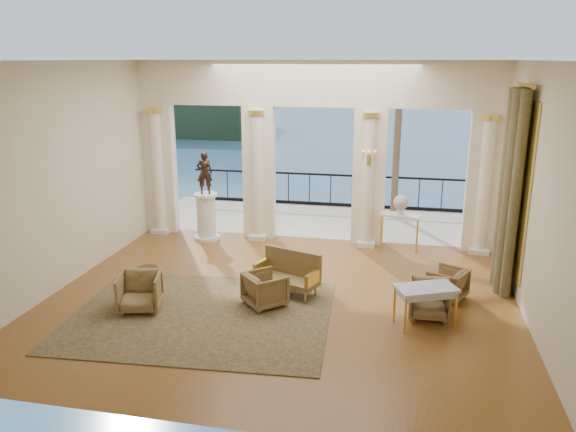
% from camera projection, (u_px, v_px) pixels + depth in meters
% --- Properties ---
extents(floor, '(9.00, 9.00, 0.00)m').
position_uv_depth(floor, '(280.00, 300.00, 10.92)').
color(floor, '#50270B').
rests_on(floor, ground).
extents(room_walls, '(9.00, 9.00, 9.00)m').
position_uv_depth(room_walls, '(265.00, 164.00, 9.09)').
color(room_walls, beige).
rests_on(room_walls, ground).
extents(arcade, '(9.00, 0.56, 4.50)m').
position_uv_depth(arcade, '(313.00, 140.00, 13.82)').
color(arcade, '#F8E8CC').
rests_on(arcade, ground).
extents(terrace, '(10.00, 3.60, 0.10)m').
position_uv_depth(terrace, '(323.00, 221.00, 16.40)').
color(terrace, '#B8AA97').
rests_on(terrace, ground).
extents(balustrade, '(9.00, 0.06, 1.03)m').
position_uv_depth(balustrade, '(331.00, 193.00, 17.79)').
color(balustrade, black).
rests_on(balustrade, terrace).
extents(palm_tree, '(2.00, 2.00, 4.50)m').
position_uv_depth(palm_tree, '(401.00, 75.00, 15.64)').
color(palm_tree, '#4C3823').
rests_on(palm_tree, terrace).
extents(headland, '(22.00, 18.00, 6.00)m').
position_uv_depth(headland, '(185.00, 111.00, 83.57)').
color(headland, black).
rests_on(headland, sea).
extents(sea, '(160.00, 160.00, 0.00)m').
position_uv_depth(sea, '(386.00, 147.00, 69.10)').
color(sea, '#27517E').
rests_on(sea, ground).
extents(curtain, '(0.33, 1.40, 4.09)m').
position_uv_depth(curtain, '(510.00, 192.00, 10.95)').
color(curtain, '#4C4928').
rests_on(curtain, ground).
extents(window_frame, '(0.04, 1.60, 3.40)m').
position_uv_depth(window_frame, '(521.00, 188.00, 10.89)').
color(window_frame, '#E0C049').
rests_on(window_frame, room_walls).
extents(wall_sconce, '(0.30, 0.11, 0.33)m').
position_uv_depth(wall_sconce, '(369.00, 159.00, 13.35)').
color(wall_sconce, '#E0C049').
rests_on(wall_sconce, arcade).
extents(rug, '(4.89, 3.92, 0.02)m').
position_uv_depth(rug, '(201.00, 315.00, 10.27)').
color(rug, '#30341B').
rests_on(rug, ground).
extents(armchair_a, '(0.91, 0.88, 0.77)m').
position_uv_depth(armchair_a, '(140.00, 290.00, 10.41)').
color(armchair_a, '#4C3D1D').
rests_on(armchair_a, ground).
extents(armchair_b, '(0.74, 0.69, 0.74)m').
position_uv_depth(armchair_b, '(429.00, 298.00, 10.13)').
color(armchair_b, '#4C3D1D').
rests_on(armchair_b, ground).
extents(armchair_c, '(0.84, 0.86, 0.67)m').
position_uv_depth(armchair_c, '(447.00, 282.00, 10.91)').
color(armchair_c, '#4C3D1D').
rests_on(armchair_c, ground).
extents(armchair_d, '(0.95, 0.95, 0.71)m').
position_uv_depth(armchair_d, '(265.00, 288.00, 10.59)').
color(armchair_d, '#4C3D1D').
rests_on(armchair_d, ground).
extents(settee, '(1.39, 0.95, 0.85)m').
position_uv_depth(settee, '(289.00, 272.00, 11.18)').
color(settee, '#4C3D1D').
rests_on(settee, ground).
extents(game_table, '(1.18, 0.94, 0.71)m').
position_uv_depth(game_table, '(426.00, 291.00, 9.76)').
color(game_table, '#A8C6D5').
rests_on(game_table, ground).
extents(pedestal, '(0.66, 0.66, 1.21)m').
position_uv_depth(pedestal, '(206.00, 217.00, 14.45)').
color(pedestal, silver).
rests_on(pedestal, ground).
extents(statue, '(0.45, 0.35, 1.07)m').
position_uv_depth(statue, '(204.00, 173.00, 14.13)').
color(statue, black).
rests_on(statue, pedestal).
extents(console_table, '(1.02, 0.58, 0.91)m').
position_uv_depth(console_table, '(400.00, 220.00, 13.55)').
color(console_table, silver).
rests_on(console_table, ground).
extents(urn, '(0.36, 0.36, 0.47)m').
position_uv_depth(urn, '(401.00, 203.00, 13.44)').
color(urn, white).
rests_on(urn, console_table).
extents(side_table, '(0.40, 0.40, 0.66)m').
position_uv_depth(side_table, '(148.00, 272.00, 10.80)').
color(side_table, black).
rests_on(side_table, ground).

